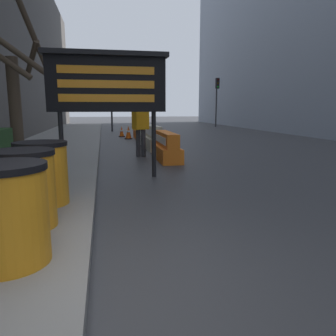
% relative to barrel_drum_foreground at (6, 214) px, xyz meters
% --- Properties ---
extents(ground_plane, '(120.00, 120.00, 0.00)m').
position_rel_barrel_drum_foreground_xyz_m(ground_plane, '(0.71, -0.53, -0.62)').
color(ground_plane, '#38383A').
extents(bare_tree, '(2.03, 2.25, 4.63)m').
position_rel_barrel_drum_foreground_xyz_m(bare_tree, '(-1.68, 8.03, 1.60)').
color(bare_tree, '#4C3D2D').
rests_on(bare_tree, sidewalk_left).
extents(barrel_drum_foreground, '(0.76, 0.76, 0.93)m').
position_rel_barrel_drum_foreground_xyz_m(barrel_drum_foreground, '(0.00, 0.00, 0.00)').
color(barrel_drum_foreground, orange).
rests_on(barrel_drum_foreground, sidewalk_left).
extents(barrel_drum_middle, '(0.76, 0.76, 0.93)m').
position_rel_barrel_drum_foreground_xyz_m(barrel_drum_middle, '(-0.07, 0.97, 0.00)').
color(barrel_drum_middle, orange).
rests_on(barrel_drum_middle, sidewalk_left).
extents(barrel_drum_back, '(0.76, 0.76, 0.93)m').
position_rel_barrel_drum_foreground_xyz_m(barrel_drum_back, '(-0.02, 1.93, 0.00)').
color(barrel_drum_back, orange).
rests_on(barrel_drum_back, sidewalk_left).
extents(message_board, '(2.63, 0.36, 2.73)m').
position_rel_barrel_drum_foreground_xyz_m(message_board, '(1.00, 4.28, 1.46)').
color(message_board, black).
rests_on(message_board, ground_plane).
extents(jersey_barrier_orange_near, '(0.60, 2.17, 0.84)m').
position_rel_barrel_drum_foreground_xyz_m(jersey_barrier_orange_near, '(2.75, 6.71, -0.25)').
color(jersey_barrier_orange_near, orange).
rests_on(jersey_barrier_orange_near, ground_plane).
extents(jersey_barrier_cream, '(0.55, 2.16, 0.91)m').
position_rel_barrel_drum_foreground_xyz_m(jersey_barrier_cream, '(2.75, 9.41, -0.22)').
color(jersey_barrier_cream, beige).
rests_on(jersey_barrier_cream, ground_plane).
extents(jersey_barrier_white, '(0.61, 1.94, 0.88)m').
position_rel_barrel_drum_foreground_xyz_m(jersey_barrier_white, '(2.75, 11.73, -0.23)').
color(jersey_barrier_white, silver).
rests_on(jersey_barrier_white, ground_plane).
extents(jersey_barrier_orange_far, '(0.54, 2.14, 0.83)m').
position_rel_barrel_drum_foreground_xyz_m(jersey_barrier_orange_far, '(2.75, 13.94, -0.25)').
color(jersey_barrier_orange_far, orange).
rests_on(jersey_barrier_orange_far, ground_plane).
extents(traffic_cone_near, '(0.38, 0.38, 0.68)m').
position_rel_barrel_drum_foreground_xyz_m(traffic_cone_near, '(2.14, 13.86, -0.29)').
color(traffic_cone_near, black).
rests_on(traffic_cone_near, ground_plane).
extents(traffic_cone_mid, '(0.33, 0.33, 0.58)m').
position_rel_barrel_drum_foreground_xyz_m(traffic_cone_mid, '(1.87, 15.27, -0.34)').
color(traffic_cone_mid, black).
rests_on(traffic_cone_mid, ground_plane).
extents(traffic_cone_far, '(0.36, 0.36, 0.64)m').
position_rel_barrel_drum_foreground_xyz_m(traffic_cone_far, '(3.86, 16.07, -0.31)').
color(traffic_cone_far, black).
rests_on(traffic_cone_far, ground_plane).
extents(traffic_light_near_curb, '(0.28, 0.45, 3.62)m').
position_rel_barrel_drum_foreground_xyz_m(traffic_light_near_curb, '(1.48, 19.59, 2.02)').
color(traffic_light_near_curb, '#2D2D30').
rests_on(traffic_light_near_curb, ground_plane).
extents(traffic_light_far_side, '(0.28, 0.45, 3.99)m').
position_rel_barrel_drum_foreground_xyz_m(traffic_light_far_side, '(10.18, 23.30, 2.27)').
color(traffic_light_far_side, '#2D2D30').
rests_on(traffic_light_far_side, ground_plane).
extents(pedestrian_worker, '(0.56, 0.47, 1.83)m').
position_rel_barrel_drum_foreground_xyz_m(pedestrian_worker, '(2.06, 7.49, 0.46)').
color(pedestrian_worker, '#333338').
rests_on(pedestrian_worker, ground_plane).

